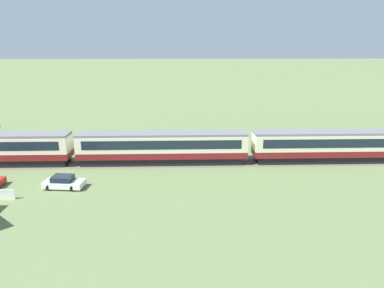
# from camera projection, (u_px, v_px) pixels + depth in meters

# --- Properties ---
(passenger_train) EXTENTS (108.80, 2.91, 3.97)m
(passenger_train) POSITION_uv_depth(u_px,v_px,m) (165.00, 146.00, 42.58)
(passenger_train) COLOR maroon
(passenger_train) RESTS_ON ground_plane
(railway_track) EXTENTS (155.90, 3.60, 0.04)m
(railway_track) POSITION_uv_depth(u_px,v_px,m) (133.00, 163.00, 43.08)
(railway_track) COLOR #665B51
(railway_track) RESTS_ON ground_plane
(parked_car_white) EXTENTS (4.25, 2.23, 1.34)m
(parked_car_white) POSITION_uv_depth(u_px,v_px,m) (64.00, 182.00, 35.60)
(parked_car_white) COLOR white
(parked_car_white) RESTS_ON ground_plane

